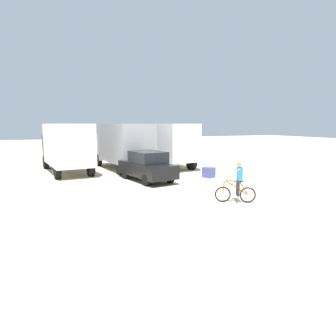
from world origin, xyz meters
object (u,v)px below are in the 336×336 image
at_px(box_truck_grey_hauler, 122,144).
at_px(supply_crate, 209,172).
at_px(box_truck_avon_van, 164,143).
at_px(sedan_parked, 147,166).
at_px(cyclist_orange_shirt, 237,183).
at_px(box_truck_white_box, 66,146).

xyz_separation_m(box_truck_grey_hauler, supply_crate, (4.05, -5.40, -1.55)).
bearing_deg(box_truck_avon_van, box_truck_grey_hauler, 179.35).
bearing_deg(supply_crate, sedan_parked, 172.50).
xyz_separation_m(box_truck_avon_van, supply_crate, (0.77, -5.36, -1.55)).
bearing_deg(cyclist_orange_shirt, box_truck_avon_van, 83.12).
distance_m(box_truck_white_box, supply_crate, 9.84).
bearing_deg(box_truck_avon_van, sedan_parked, -122.98).
relative_size(box_truck_grey_hauler, box_truck_avon_van, 0.99).
xyz_separation_m(box_truck_white_box, cyclist_orange_shirt, (5.84, -11.26, -1.03)).
xyz_separation_m(box_truck_white_box, sedan_parked, (4.02, -5.09, -0.99)).
bearing_deg(sedan_parked, supply_crate, -7.50).
bearing_deg(box_truck_grey_hauler, box_truck_avon_van, -0.65).
relative_size(box_truck_avon_van, cyclist_orange_shirt, 3.84).
relative_size(box_truck_grey_hauler, sedan_parked, 1.57).
relative_size(box_truck_grey_hauler, supply_crate, 10.72).
height_order(box_truck_white_box, box_truck_grey_hauler, same).
bearing_deg(box_truck_white_box, box_truck_grey_hauler, -3.14).
relative_size(sedan_parked, supply_crate, 6.84).
bearing_deg(box_truck_avon_van, cyclist_orange_shirt, -96.88).
bearing_deg(sedan_parked, box_truck_white_box, 128.30).
height_order(sedan_parked, supply_crate, sedan_parked).
height_order(box_truck_grey_hauler, sedan_parked, box_truck_grey_hauler).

